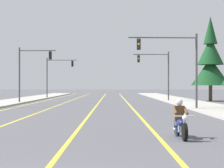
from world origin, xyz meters
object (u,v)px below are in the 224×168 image
at_px(traffic_signal_near_right, 176,59).
at_px(traffic_signal_mid_right, 158,69).
at_px(motorcycle_with_rider, 180,122).
at_px(conifer_tree_right_verge_far, 210,62).
at_px(traffic_signal_near_left, 29,67).
at_px(traffic_signal_mid_left, 55,72).

relative_size(traffic_signal_near_right, traffic_signal_mid_right, 1.00).
xyz_separation_m(motorcycle_with_rider, traffic_signal_near_right, (2.70, 18.77, 3.56)).
bearing_deg(motorcycle_with_rider, traffic_signal_near_right, 81.81).
xyz_separation_m(motorcycle_with_rider, conifer_tree_right_verge_far, (9.81, 37.51, 4.29)).
relative_size(motorcycle_with_rider, traffic_signal_near_right, 0.35).
bearing_deg(traffic_signal_mid_right, traffic_signal_near_left, -158.88).
relative_size(traffic_signal_near_right, conifer_tree_right_verge_far, 0.58).
relative_size(traffic_signal_near_left, traffic_signal_mid_right, 1.00).
bearing_deg(traffic_signal_mid_right, conifer_tree_right_verge_far, 1.49).
bearing_deg(motorcycle_with_rider, traffic_signal_mid_left, 102.77).
height_order(traffic_signal_mid_right, conifer_tree_right_verge_far, conifer_tree_right_verge_far).
bearing_deg(traffic_signal_near_left, motorcycle_with_rider, -69.65).
xyz_separation_m(traffic_signal_near_left, traffic_signal_mid_left, (0.53, 17.76, 0.03)).
relative_size(traffic_signal_mid_right, conifer_tree_right_verge_far, 0.58).
bearing_deg(conifer_tree_right_verge_far, traffic_signal_mid_right, -178.51).
height_order(traffic_signal_near_left, traffic_signal_mid_left, same).
bearing_deg(traffic_signal_near_left, traffic_signal_mid_right, 21.12).
xyz_separation_m(motorcycle_with_rider, traffic_signal_near_left, (-11.71, 31.56, 3.47)).
height_order(motorcycle_with_rider, traffic_signal_mid_right, traffic_signal_mid_right).
height_order(traffic_signal_near_left, traffic_signal_mid_right, same).
xyz_separation_m(traffic_signal_near_left, conifer_tree_right_verge_far, (21.51, 5.95, 0.83)).
height_order(motorcycle_with_rider, traffic_signal_near_right, traffic_signal_near_right).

